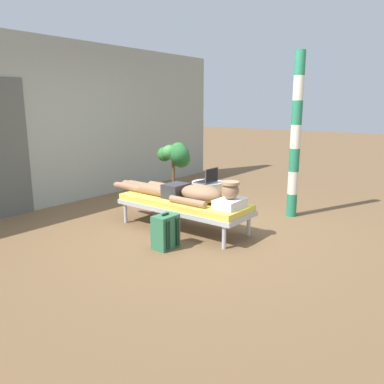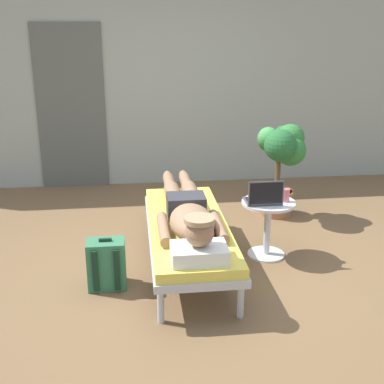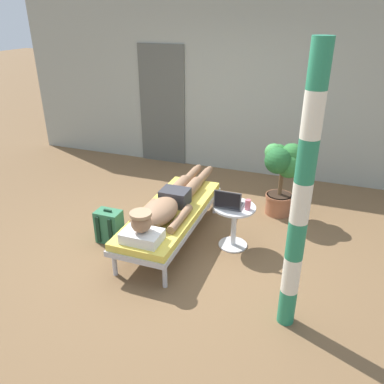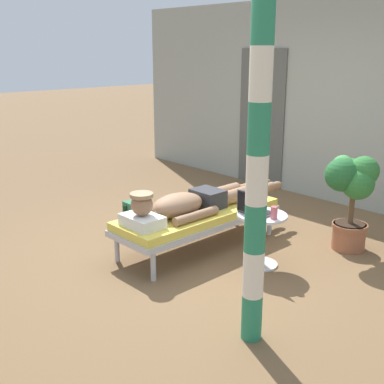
{
  "view_description": "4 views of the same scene",
  "coord_description": "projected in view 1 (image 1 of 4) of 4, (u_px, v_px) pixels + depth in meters",
  "views": [
    {
      "loc": [
        -4.02,
        -3.09,
        1.66
      ],
      "look_at": [
        -0.1,
        -0.05,
        0.53
      ],
      "focal_mm": 36.26,
      "sensor_mm": 36.0,
      "label": 1
    },
    {
      "loc": [
        -0.54,
        -3.84,
        2.03
      ],
      "look_at": [
        -0.05,
        0.27,
        0.62
      ],
      "focal_mm": 46.78,
      "sensor_mm": 36.0,
      "label": 2
    },
    {
      "loc": [
        1.52,
        -3.58,
        2.55
      ],
      "look_at": [
        0.06,
        0.36,
        0.55
      ],
      "focal_mm": 36.06,
      "sensor_mm": 36.0,
      "label": 3
    },
    {
      "loc": [
        3.4,
        -3.27,
        2.04
      ],
      "look_at": [
        -0.18,
        0.07,
        0.6
      ],
      "focal_mm": 45.86,
      "sensor_mm": 36.0,
      "label": 4
    }
  ],
  "objects": [
    {
      "name": "side_table",
      "position": [
        208.0,
        193.0,
        5.85
      ],
      "size": [
        0.48,
        0.48,
        0.52
      ],
      "color": "silver",
      "rests_on": "ground"
    },
    {
      "name": "drink_glass",
      "position": [
        214.0,
        177.0,
        5.91
      ],
      "size": [
        0.06,
        0.06,
        0.12
      ],
      "primitive_type": "cylinder",
      "color": "#D86672",
      "rests_on": "side_table"
    },
    {
      "name": "lounge_chair",
      "position": [
        184.0,
        204.0,
        5.21
      ],
      "size": [
        0.67,
        1.88,
        0.42
      ],
      "color": "#B7B7BC",
      "rests_on": "ground"
    },
    {
      "name": "person_reclining",
      "position": [
        187.0,
        192.0,
        5.13
      ],
      "size": [
        0.53,
        2.17,
        0.33
      ],
      "color": "white",
      "rests_on": "lounge_chair"
    },
    {
      "name": "laptop",
      "position": [
        208.0,
        179.0,
        5.73
      ],
      "size": [
        0.31,
        0.24,
        0.23
      ],
      "color": "#4C4C51",
      "rests_on": "side_table"
    },
    {
      "name": "potted_plant",
      "position": [
        176.0,
        163.0,
        6.65
      ],
      "size": [
        0.5,
        0.6,
        1.02
      ],
      "color": "#9E5B3D",
      "rests_on": "ground"
    },
    {
      "name": "backpack",
      "position": [
        165.0,
        232.0,
        4.55
      ],
      "size": [
        0.3,
        0.26,
        0.42
      ],
      "color": "#33724C",
      "rests_on": "ground"
    },
    {
      "name": "ground_plane",
      "position": [
        194.0,
        228.0,
        5.31
      ],
      "size": [
        40.0,
        40.0,
        0.0
      ],
      "primitive_type": "plane",
      "color": "brown"
    },
    {
      "name": "house_wall_back",
      "position": [
        65.0,
        123.0,
        6.52
      ],
      "size": [
        7.6,
        0.2,
        2.7
      ],
      "primitive_type": "cube",
      "color": "#999E93",
      "rests_on": "ground"
    },
    {
      "name": "porch_post",
      "position": [
        296.0,
        137.0,
        5.64
      ],
      "size": [
        0.15,
        0.15,
        2.4
      ],
      "color": "#267F59",
      "rests_on": "ground"
    },
    {
      "name": "house_door_panel",
      "position": [
        1.0,
        149.0,
        5.61
      ],
      "size": [
        0.84,
        0.03,
        2.04
      ],
      "primitive_type": "cube",
      "color": "#545651",
      "rests_on": "ground"
    }
  ]
}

